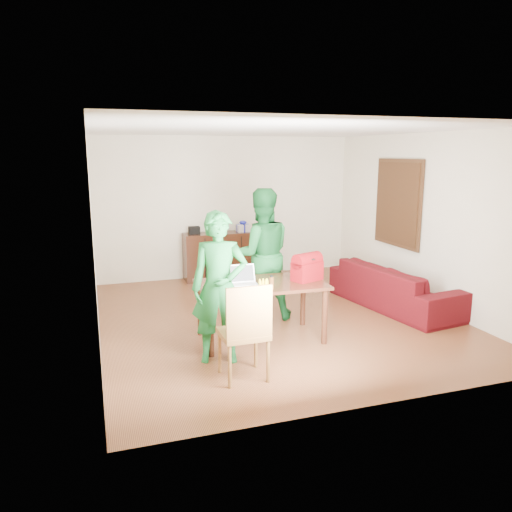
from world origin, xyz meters
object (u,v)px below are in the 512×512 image
object	(u,v)px
laptop	(244,283)
sofa	(395,286)
bottle	(271,282)
person_near	(219,288)
red_bag	(307,270)
chair	(244,351)
table	(261,290)
person_far	(261,254)

from	to	relation	value
laptop	sofa	xyz separation A→B (m)	(2.69, 0.74, -0.47)
laptop	sofa	world-z (taller)	laptop
bottle	sofa	bearing A→B (deg)	22.00
person_near	bottle	distance (m)	0.71
laptop	red_bag	bearing A→B (deg)	4.47
chair	person_near	size ratio (longest dim) A/B	0.61
table	red_bag	size ratio (longest dim) A/B	4.26
chair	bottle	size ratio (longest dim) A/B	6.24
table	laptop	xyz separation A→B (m)	(-0.25, -0.09, 0.14)
person_near	red_bag	xyz separation A→B (m)	(1.28, 0.42, 0.02)
person_far	chair	bearing A→B (deg)	73.57
table	chair	size ratio (longest dim) A/B	1.54
table	laptop	size ratio (longest dim) A/B	4.60
chair	laptop	bearing A→B (deg)	71.78
person_near	sofa	size ratio (longest dim) A/B	0.77
red_bag	sofa	distance (m)	2.05
sofa	bottle	bearing A→B (deg)	103.75
person_far	sofa	size ratio (longest dim) A/B	0.83
chair	person_far	xyz separation A→B (m)	(0.83, 1.85, 0.64)
person_far	red_bag	world-z (taller)	person_far
person_near	bottle	world-z (taller)	person_near
person_near	person_far	size ratio (longest dim) A/B	0.93
table	bottle	size ratio (longest dim) A/B	9.59
laptop	sofa	bearing A→B (deg)	18.07
person_far	table	bearing A→B (deg)	78.61
chair	bottle	bearing A→B (deg)	50.44
chair	person_far	distance (m)	2.12
bottle	sofa	xyz separation A→B (m)	(2.42, 0.98, -0.51)
bottle	red_bag	bearing A→B (deg)	23.92
bottle	sofa	world-z (taller)	bottle
person_near	bottle	size ratio (longest dim) A/B	10.21
bottle	table	bearing A→B (deg)	94.62
table	bottle	bearing A→B (deg)	-83.16
bottle	red_bag	world-z (taller)	red_bag
table	bottle	world-z (taller)	bottle
table	red_bag	distance (m)	0.66
chair	red_bag	size ratio (longest dim) A/B	2.77
table	red_bag	xyz separation A→B (m)	(0.61, -0.06, 0.24)
person_near	red_bag	bearing A→B (deg)	33.17
table	bottle	xyz separation A→B (m)	(0.03, -0.32, 0.18)
chair	sofa	distance (m)	3.43
table	chair	distance (m)	1.21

